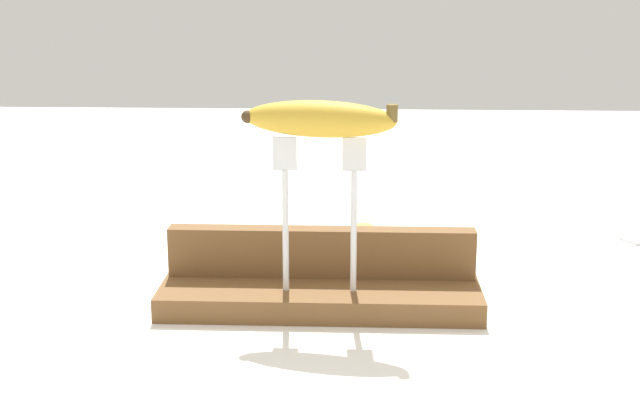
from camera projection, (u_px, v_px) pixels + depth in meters
ground_plane at (320, 309)px, 1.04m from camera, size 3.00×3.00×0.00m
wooden_board at (320, 298)px, 1.04m from camera, size 0.36×0.10×0.03m
board_backstop at (321, 252)px, 1.06m from camera, size 0.35×0.03×0.06m
fork_stand_center at (320, 200)px, 1.00m from camera, size 0.10×0.01×0.17m
banana_raised_center at (319, 119)px, 0.97m from camera, size 0.17×0.07×0.04m
banana_chunk_near at (364, 241)px, 1.23m from camera, size 0.05×0.04×0.04m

